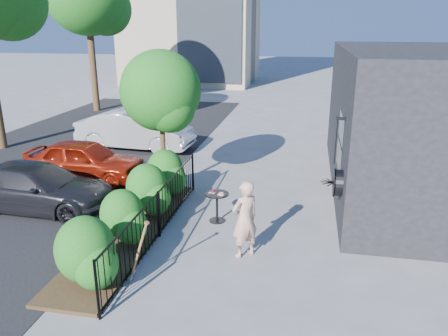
% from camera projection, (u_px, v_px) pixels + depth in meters
% --- Properties ---
extents(ground, '(120.00, 120.00, 0.00)m').
position_uv_depth(ground, '(224.00, 242.00, 9.69)').
color(ground, gray).
rests_on(ground, ground).
extents(shop_building, '(6.22, 9.00, 4.00)m').
position_uv_depth(shop_building, '(446.00, 122.00, 12.26)').
color(shop_building, black).
rests_on(shop_building, ground).
extents(fence, '(0.05, 6.05, 1.10)m').
position_uv_depth(fence, '(159.00, 214.00, 9.78)').
color(fence, black).
rests_on(fence, ground).
extents(planting_bed, '(1.30, 6.00, 0.08)m').
position_uv_depth(planting_bed, '(131.00, 232.00, 10.07)').
color(planting_bed, '#382616').
rests_on(planting_bed, ground).
extents(shrubs, '(1.10, 5.60, 1.24)m').
position_uv_depth(shrubs, '(135.00, 204.00, 9.94)').
color(shrubs, '#166118').
rests_on(shrubs, ground).
extents(patio_tree, '(2.20, 2.20, 3.94)m').
position_uv_depth(patio_tree, '(163.00, 96.00, 11.80)').
color(patio_tree, '#3F2B19').
rests_on(patio_tree, ground).
extents(street, '(9.00, 30.00, 0.01)m').
position_uv_depth(street, '(25.00, 178.00, 13.75)').
color(street, black).
rests_on(street, ground).
extents(cafe_table, '(0.58, 0.58, 0.78)m').
position_uv_depth(cafe_table, '(217.00, 202.00, 10.58)').
color(cafe_table, black).
rests_on(cafe_table, ground).
extents(woman, '(0.71, 0.70, 1.65)m').
position_uv_depth(woman, '(245.00, 219.00, 8.88)').
color(woman, tan).
rests_on(woman, ground).
extents(shovel, '(0.45, 0.17, 1.31)m').
position_uv_depth(shovel, '(138.00, 256.00, 7.99)').
color(shovel, brown).
rests_on(shovel, ground).
extents(car_red, '(3.70, 1.55, 1.25)m').
position_uv_depth(car_red, '(85.00, 160.00, 13.45)').
color(car_red, maroon).
rests_on(car_red, ground).
extents(car_silver, '(4.58, 1.87, 1.48)m').
position_uv_depth(car_silver, '(135.00, 130.00, 16.81)').
color(car_silver, '#ADADB2').
rests_on(car_silver, ground).
extents(car_darkgrey, '(4.19, 1.77, 1.21)m').
position_uv_depth(car_darkgrey, '(37.00, 187.00, 11.25)').
color(car_darkgrey, black).
rests_on(car_darkgrey, ground).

